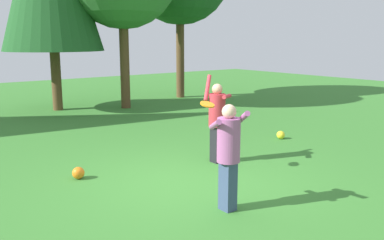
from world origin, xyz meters
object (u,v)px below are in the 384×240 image
Objects in this scene: person_thrower at (217,116)px; ball_yellow at (281,135)px; ball_white at (214,123)px; ball_orange at (78,173)px; person_catcher at (228,149)px; frisbee at (207,104)px.

person_thrower is 2.81m from ball_yellow.
ball_yellow is (0.36, -2.19, -0.01)m from ball_white.
person_catcher is at bearing -65.68° from ball_orange.
ball_white is at bearing 47.71° from frisbee.
ball_orange is at bearing 177.81° from ball_yellow.
person_catcher is 6.04m from ball_white.
person_catcher is (-1.46, -1.95, -0.03)m from person_thrower.
frisbee is 3.61m from ball_yellow.
person_thrower is 7.89× the size of ball_white.
person_thrower is at bearing -7.78° from person_catcher.
person_catcher reaches higher than ball_white.
person_catcher reaches higher than ball_orange.
ball_orange is 0.98× the size of ball_white.
frisbee is 1.33× the size of ball_white.
person_catcher is at bearing -128.58° from ball_white.
person_catcher is at bearing -119.18° from frisbee.
person_thrower is 3.65m from ball_white.
ball_orange is (-2.68, 0.74, -0.86)m from person_thrower.
person_catcher is at bearing -148.71° from ball_yellow.
person_thrower is 8.62× the size of ball_yellow.
person_thrower reaches higher than person_catcher.
ball_white is (4.94, 1.99, 0.00)m from ball_orange.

